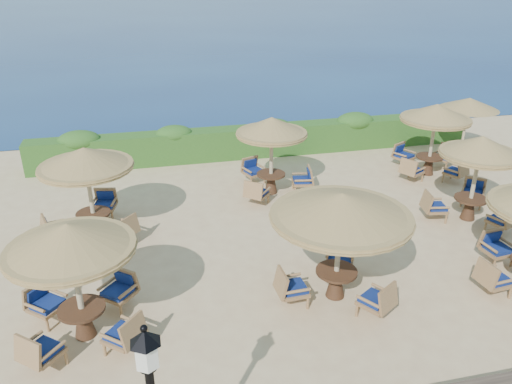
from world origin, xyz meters
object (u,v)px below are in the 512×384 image
(cafe_set_1, at_px, (341,221))
(cafe_set_6, at_px, (478,165))
(cafe_set_3, at_px, (87,175))
(extra_parasol, at_px, (469,104))
(cafe_set_5, at_px, (434,129))
(cafe_set_4, at_px, (271,143))
(cafe_set_0, at_px, (74,264))

(cafe_set_1, xyz_separation_m, cafe_set_6, (5.39, 2.76, -0.21))
(cafe_set_1, relative_size, cafe_set_3, 1.16)
(extra_parasol, bearing_deg, cafe_set_5, -148.43)
(cafe_set_4, relative_size, cafe_set_6, 1.00)
(extra_parasol, bearing_deg, cafe_set_4, -168.56)
(cafe_set_0, relative_size, cafe_set_5, 0.95)
(extra_parasol, xyz_separation_m, cafe_set_4, (-8.38, -1.70, -0.38))
(extra_parasol, height_order, cafe_set_1, cafe_set_1)
(extra_parasol, relative_size, cafe_set_6, 0.88)
(extra_parasol, relative_size, cafe_set_4, 0.88)
(cafe_set_5, xyz_separation_m, cafe_set_6, (-0.70, -3.51, 0.04))
(extra_parasol, bearing_deg, cafe_set_0, -150.88)
(extra_parasol, distance_m, cafe_set_3, 14.43)
(cafe_set_6, bearing_deg, extra_parasol, 58.62)
(cafe_set_6, bearing_deg, cafe_set_4, 149.05)
(cafe_set_5, bearing_deg, cafe_set_1, -134.15)
(extra_parasol, height_order, cafe_set_4, cafe_set_4)
(extra_parasol, bearing_deg, cafe_set_1, -137.51)
(cafe_set_3, xyz_separation_m, cafe_set_5, (11.73, 1.96, -0.12))
(cafe_set_1, height_order, cafe_set_5, same)
(cafe_set_3, bearing_deg, cafe_set_6, -7.99)
(extra_parasol, xyz_separation_m, cafe_set_3, (-14.03, -3.37, -0.32))
(cafe_set_3, bearing_deg, cafe_set_0, -89.47)
(cafe_set_0, height_order, cafe_set_6, same)
(cafe_set_0, bearing_deg, cafe_set_4, 47.40)
(cafe_set_1, bearing_deg, cafe_set_6, 27.16)
(cafe_set_0, height_order, cafe_set_4, same)
(cafe_set_4, xyz_separation_m, cafe_set_6, (5.38, -3.23, -0.01))
(extra_parasol, xyz_separation_m, cafe_set_5, (-2.30, -1.41, -0.44))
(extra_parasol, bearing_deg, cafe_set_3, -166.48)
(extra_parasol, distance_m, cafe_set_4, 8.56)
(cafe_set_0, bearing_deg, cafe_set_3, 90.53)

